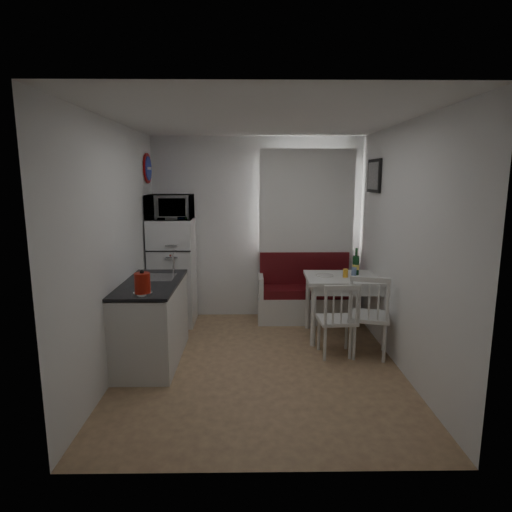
{
  "coord_description": "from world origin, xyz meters",
  "views": [
    {
      "loc": [
        -0.1,
        -4.41,
        2.03
      ],
      "look_at": [
        -0.04,
        0.5,
        1.13
      ],
      "focal_mm": 30.0,
      "sensor_mm": 36.0,
      "label": 1
    }
  ],
  "objects": [
    {
      "name": "wall_front",
      "position": [
        0.0,
        -1.75,
        1.3
      ],
      "size": [
        3.0,
        0.02,
        2.6
      ],
      "primitive_type": "cube",
      "color": "white",
      "rests_on": "floor"
    },
    {
      "name": "fridge",
      "position": [
        -1.18,
        1.4,
        0.74
      ],
      "size": [
        0.59,
        0.59,
        1.47
      ],
      "primitive_type": "cube",
      "color": "white",
      "rests_on": "floor"
    },
    {
      "name": "ceiling",
      "position": [
        0.0,
        0.0,
        2.6
      ],
      "size": [
        3.0,
        3.5,
        0.02
      ],
      "primitive_type": "cube",
      "color": "white",
      "rests_on": "wall_back"
    },
    {
      "name": "plate",
      "position": [
        0.84,
        0.85,
        0.81
      ],
      "size": [
        0.22,
        0.22,
        0.02
      ],
      "primitive_type": "cylinder",
      "color": "white",
      "rests_on": "dining_table"
    },
    {
      "name": "wall_back",
      "position": [
        0.0,
        1.75,
        1.3
      ],
      "size": [
        3.0,
        0.02,
        2.6
      ],
      "primitive_type": "cube",
      "color": "white",
      "rests_on": "floor"
    },
    {
      "name": "bench",
      "position": [
        0.68,
        1.51,
        0.32
      ],
      "size": [
        1.35,
        0.52,
        0.97
      ],
      "color": "white",
      "rests_on": "floor"
    },
    {
      "name": "wall_left",
      "position": [
        -1.5,
        0.0,
        1.3
      ],
      "size": [
        0.02,
        3.5,
        2.6
      ],
      "primitive_type": "cube",
      "color": "white",
      "rests_on": "floor"
    },
    {
      "name": "wall_sign",
      "position": [
        -1.47,
        1.45,
        2.15
      ],
      "size": [
        0.03,
        0.4,
        0.4
      ],
      "primitive_type": "cylinder",
      "rotation": [
        0.0,
        1.57,
        0.0
      ],
      "color": "#1C33A8",
      "rests_on": "wall_left"
    },
    {
      "name": "picture_frame",
      "position": [
        1.48,
        1.1,
        2.05
      ],
      "size": [
        0.04,
        0.52,
        0.42
      ],
      "primitive_type": "cube",
      "color": "black",
      "rests_on": "wall_right"
    },
    {
      "name": "chair_right",
      "position": [
        1.25,
        0.16,
        0.6
      ],
      "size": [
        0.56,
        0.55,
        0.52
      ],
      "rotation": [
        0.0,
        0.0,
        -0.28
      ],
      "color": "white",
      "rests_on": "floor"
    },
    {
      "name": "window",
      "position": [
        0.7,
        1.72,
        1.62
      ],
      "size": [
        1.22,
        0.06,
        1.47
      ],
      "primitive_type": "cube",
      "color": "white",
      "rests_on": "wall_back"
    },
    {
      "name": "floor",
      "position": [
        0.0,
        0.0,
        0.0
      ],
      "size": [
        3.0,
        3.5,
        0.02
      ],
      "primitive_type": "cube",
      "color": "#8C694A",
      "rests_on": "ground"
    },
    {
      "name": "curtain",
      "position": [
        0.7,
        1.65,
        1.68
      ],
      "size": [
        1.35,
        0.02,
        1.5
      ],
      "primitive_type": "cube",
      "color": "white",
      "rests_on": "wall_back"
    },
    {
      "name": "kitchen_counter",
      "position": [
        -1.2,
        0.16,
        0.46
      ],
      "size": [
        0.62,
        1.32,
        1.16
      ],
      "color": "white",
      "rests_on": "floor"
    },
    {
      "name": "dining_table",
      "position": [
        1.14,
        0.83,
        0.71
      ],
      "size": [
        1.09,
        0.78,
        0.8
      ],
      "rotation": [
        0.0,
        0.0,
        -0.03
      ],
      "color": "white",
      "rests_on": "floor"
    },
    {
      "name": "kettle",
      "position": [
        -1.15,
        -0.38,
        1.02
      ],
      "size": [
        0.18,
        0.18,
        0.24
      ],
      "primitive_type": "cylinder",
      "color": "#A41A0D",
      "rests_on": "kitchen_counter"
    },
    {
      "name": "wine_bottle",
      "position": [
        1.25,
        0.93,
        0.97
      ],
      "size": [
        0.09,
        0.09,
        0.35
      ],
      "primitive_type": null,
      "color": "#154320",
      "rests_on": "dining_table"
    },
    {
      "name": "chair_left",
      "position": [
        0.89,
        0.17,
        0.54
      ],
      "size": [
        0.43,
        0.41,
        0.47
      ],
      "rotation": [
        0.0,
        0.0,
        0.06
      ],
      "color": "white",
      "rests_on": "floor"
    },
    {
      "name": "wall_right",
      "position": [
        1.5,
        0.0,
        1.3
      ],
      "size": [
        0.02,
        3.5,
        2.6
      ],
      "primitive_type": "cube",
      "color": "white",
      "rests_on": "floor"
    },
    {
      "name": "drinking_glass_blue",
      "position": [
        1.22,
        0.88,
        0.85
      ],
      "size": [
        0.06,
        0.06,
        0.11
      ],
      "primitive_type": "cylinder",
      "color": "#6E8ABB",
      "rests_on": "dining_table"
    },
    {
      "name": "microwave",
      "position": [
        -1.18,
        1.35,
        1.64
      ],
      "size": [
        0.6,
        0.41,
        0.33
      ],
      "primitive_type": "imported",
      "color": "white",
      "rests_on": "fridge"
    },
    {
      "name": "drinking_glass_orange",
      "position": [
        1.09,
        0.78,
        0.85
      ],
      "size": [
        0.06,
        0.06,
        0.11
      ],
      "primitive_type": "cylinder",
      "color": "gold",
      "rests_on": "dining_table"
    }
  ]
}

